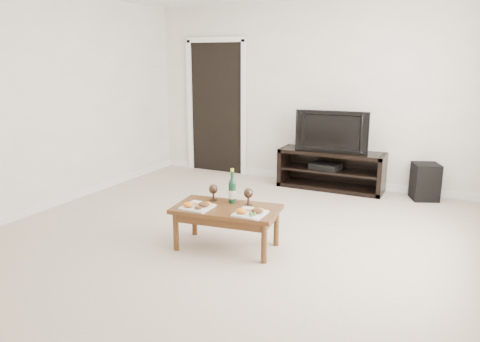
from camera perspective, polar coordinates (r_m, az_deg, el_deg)
name	(u,v)px	position (r m, az deg, el deg)	size (l,w,h in m)	color
floor	(222,245)	(4.75, -2.16, -9.03)	(5.50, 5.50, 0.00)	beige
back_wall	(311,94)	(6.96, 8.67, 9.21)	(5.00, 0.04, 2.60)	beige
doorway	(217,109)	(7.56, -2.85, 7.61)	(0.90, 0.02, 2.05)	black
media_console	(331,170)	(6.74, 11.02, 0.13)	(1.47, 0.45, 0.55)	black
television	(333,131)	(6.64, 11.24, 4.85)	(1.00, 0.13, 0.57)	black
av_receiver	(325,166)	(6.74, 10.38, 0.60)	(0.40, 0.30, 0.08)	black
subwoofer	(425,182)	(6.60, 21.63, -1.21)	(0.32, 0.32, 0.48)	black
coffee_table	(227,228)	(4.61, -1.63, -6.90)	(1.01, 0.55, 0.42)	brown
plate_left	(197,205)	(4.53, -5.21, -4.09)	(0.27, 0.27, 0.07)	white
plate_right	(250,211)	(4.33, 1.26, -4.88)	(0.27, 0.27, 0.07)	white
wine_bottle	(232,186)	(4.63, -0.95, -1.80)	(0.07, 0.07, 0.35)	#0F3A20
goblet_left	(213,192)	(4.73, -3.27, -2.62)	(0.09, 0.09, 0.17)	#3C2B21
goblet_right	(248,197)	(4.58, 1.02, -3.15)	(0.09, 0.09, 0.17)	#3C2B21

